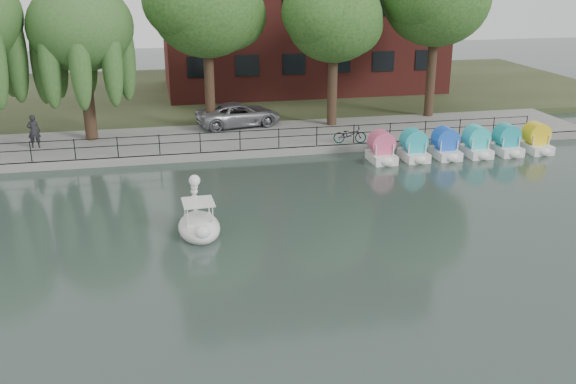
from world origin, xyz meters
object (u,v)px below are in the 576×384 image
object	(u,v)px
bicycle	(350,134)
pedestrian	(33,129)
swan_boat	(199,222)
minivan	(239,113)

from	to	relation	value
bicycle	pedestrian	xyz separation A→B (m)	(-16.01, 2.48, 0.49)
bicycle	swan_boat	bearing A→B (deg)	147.34
minivan	swan_boat	distance (m)	14.89
minivan	swan_boat	size ratio (longest dim) A/B	2.23
bicycle	swan_boat	xyz separation A→B (m)	(-8.66, -9.51, -0.46)
minivan	pedestrian	bearing A→B (deg)	91.40
minivan	pedestrian	size ratio (longest dim) A/B	2.83
minivan	pedestrian	xyz separation A→B (m)	(-10.84, -2.46, 0.21)
pedestrian	swan_boat	bearing A→B (deg)	117.55
bicycle	swan_boat	world-z (taller)	swan_boat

